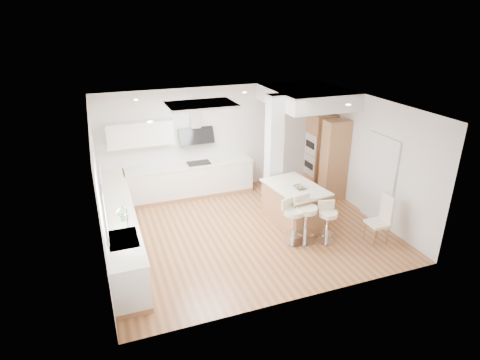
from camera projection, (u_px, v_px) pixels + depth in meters
name	position (u px, v px, depth m)	size (l,w,h in m)	color
ground	(247.00, 230.00, 9.02)	(6.00, 6.00, 0.00)	#AB6C3F
ceiling	(247.00, 230.00, 9.02)	(6.00, 5.00, 0.02)	white
wall_back	(213.00, 140.00, 10.64)	(6.00, 0.04, 2.80)	silver
wall_left	(99.00, 192.00, 7.52)	(0.04, 5.00, 2.80)	silver
wall_right	(366.00, 156.00, 9.44)	(0.04, 5.00, 2.80)	silver
skylight	(201.00, 105.00, 8.22)	(4.10, 2.10, 0.06)	silver
window_left	(101.00, 197.00, 6.65)	(0.06, 1.28, 1.07)	white
doorway_right	(379.00, 181.00, 9.06)	(0.05, 1.00, 2.10)	#4A423A
counter_left	(120.00, 228.00, 8.18)	(0.63, 4.50, 1.35)	#A97348
counter_back	(183.00, 172.00, 10.39)	(3.62, 0.63, 2.50)	#A97348
pillar	(274.00, 153.00, 9.64)	(0.35, 0.35, 2.80)	silver
soffit	(306.00, 97.00, 9.90)	(1.78, 2.20, 0.40)	white
oven_column	(325.00, 155.00, 10.53)	(0.63, 1.21, 2.10)	#A97348
peninsula	(294.00, 204.00, 9.18)	(1.18, 1.62, 0.98)	#A97348
bar_stool_a	(293.00, 219.00, 8.31)	(0.60, 0.60, 1.00)	silver
bar_stool_b	(305.00, 217.00, 8.36)	(0.55, 0.55, 1.04)	silver
bar_stool_c	(327.00, 220.00, 8.38)	(0.47, 0.47, 0.91)	silver
dining_chair	(382.00, 217.00, 8.38)	(0.43, 0.43, 1.07)	#F1E8C4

